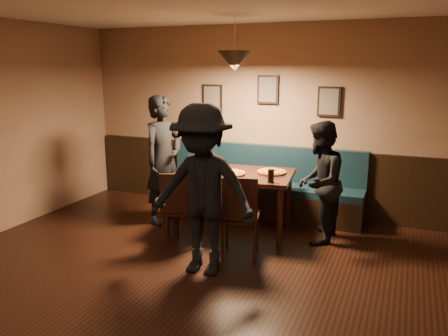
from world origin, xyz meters
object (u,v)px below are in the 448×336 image
(chair_near_right, at_px, (240,214))
(tabasco_bottle, at_px, (269,173))
(diner_left, at_px, (163,160))
(dining_table, at_px, (234,202))
(soda_glass, at_px, (271,176))
(diner_front, at_px, (202,191))
(diner_right, at_px, (319,182))
(booth_bench, at_px, (261,182))
(chair_near_left, at_px, (180,207))

(chair_near_right, bearing_deg, tabasco_bottle, 61.84)
(diner_left, distance_m, tabasco_bottle, 1.56)
(tabasco_bottle, bearing_deg, dining_table, 172.49)
(dining_table, relative_size, tabasco_bottle, 12.76)
(chair_near_right, relative_size, soda_glass, 6.02)
(diner_front, relative_size, tabasco_bottle, 15.33)
(diner_front, bearing_deg, tabasco_bottle, 71.94)
(diner_right, relative_size, diner_front, 0.84)
(chair_near_right, bearing_deg, soda_glass, 43.58)
(booth_bench, bearing_deg, diner_right, -35.56)
(booth_bench, height_order, diner_front, diner_front)
(diner_front, distance_m, soda_glass, 1.08)
(dining_table, xyz_separation_m, chair_near_left, (-0.47, -0.67, 0.07))
(booth_bench, distance_m, dining_table, 0.81)
(chair_near_left, xyz_separation_m, chair_near_right, (0.81, -0.02, 0.02))
(dining_table, height_order, chair_near_left, chair_near_left)
(diner_left, distance_m, diner_front, 1.73)
(booth_bench, height_order, chair_near_left, booth_bench)
(chair_near_right, xyz_separation_m, soda_glass, (0.25, 0.39, 0.40))
(diner_left, xyz_separation_m, soda_glass, (1.65, -0.27, -0.01))
(diner_right, distance_m, diner_front, 1.68)
(tabasco_bottle, bearing_deg, diner_left, 178.51)
(booth_bench, distance_m, soda_glass, 1.26)
(diner_front, bearing_deg, soda_glass, 63.76)
(booth_bench, height_order, chair_near_right, booth_bench)
(diner_right, bearing_deg, booth_bench, -123.74)
(booth_bench, relative_size, soda_glass, 18.36)
(booth_bench, xyz_separation_m, tabasco_bottle, (0.39, -0.87, 0.37))
(booth_bench, bearing_deg, chair_near_left, -111.54)
(chair_near_right, relative_size, diner_right, 0.64)
(chair_near_right, bearing_deg, diner_right, 31.25)
(chair_near_left, height_order, tabasco_bottle, chair_near_left)
(dining_table, distance_m, diner_front, 1.38)
(dining_table, bearing_deg, diner_right, -2.94)
(diner_right, xyz_separation_m, diner_front, (-0.97, -1.36, 0.14))
(dining_table, xyz_separation_m, diner_left, (-1.06, -0.03, 0.49))
(chair_near_left, relative_size, chair_near_right, 0.97)
(booth_bench, relative_size, tabasco_bottle, 25.19)
(soda_glass, bearing_deg, dining_table, 153.35)
(diner_front, xyz_separation_m, soda_glass, (0.46, 0.98, -0.02))
(dining_table, bearing_deg, booth_bench, 74.68)
(booth_bench, bearing_deg, tabasco_bottle, -65.74)
(booth_bench, distance_m, diner_front, 2.11)
(diner_left, bearing_deg, booth_bench, -39.75)
(diner_right, bearing_deg, chair_near_left, -62.64)
(booth_bench, xyz_separation_m, chair_near_right, (0.23, -1.48, -0.01))
(diner_left, distance_m, diner_right, 2.17)
(chair_near_right, distance_m, diner_front, 0.75)
(soda_glass, bearing_deg, chair_near_right, -122.48)
(chair_near_left, height_order, soda_glass, soda_glass)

